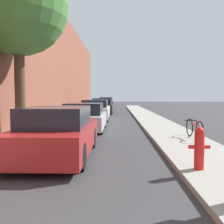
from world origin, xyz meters
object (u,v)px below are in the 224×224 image
at_px(parked_car_maroon, 106,103).
at_px(bicycle, 194,129).
at_px(parked_car_white, 96,110).
at_px(parked_car_red, 58,133).
at_px(parked_car_black, 102,106).
at_px(street_tree_near, 18,6).
at_px(parked_car_navy, 104,105).
at_px(fire_hydrant, 199,148).
at_px(parked_car_silver, 85,118).

relative_size(parked_car_maroon, bicycle, 2.70).
bearing_deg(parked_car_white, parked_car_red, -90.50).
height_order(parked_car_black, street_tree_near, street_tree_near).
distance_m(parked_car_navy, bicycle, 21.07).
bearing_deg(parked_car_black, fire_hydrant, -80.29).
distance_m(parked_car_white, bicycle, 9.19).
distance_m(parked_car_red, parked_car_navy, 23.01).
xyz_separation_m(parked_car_white, street_tree_near, (-2.28, -7.48, 4.41)).
relative_size(parked_car_red, parked_car_silver, 1.02).
distance_m(street_tree_near, fire_hydrant, 8.43).
bearing_deg(parked_car_maroon, parked_car_navy, -89.86).
xyz_separation_m(street_tree_near, fire_hydrant, (5.49, -4.55, -4.49)).
bearing_deg(street_tree_near, parked_car_black, 80.25).
bearing_deg(fire_hydrant, bicycle, 74.77).
relative_size(parked_car_white, street_tree_near, 0.63).
bearing_deg(parked_car_black, parked_car_white, -90.74).
xyz_separation_m(parked_car_navy, fire_hydrant, (3.28, -24.51, -0.08)).
bearing_deg(bicycle, street_tree_near, 170.42).
height_order(parked_car_navy, fire_hydrant, parked_car_navy).
height_order(parked_car_white, parked_car_black, parked_car_black).
bearing_deg(parked_car_navy, parked_car_silver, -89.94).
relative_size(parked_car_red, bicycle, 2.48).
relative_size(parked_car_black, parked_car_navy, 1.05).
height_order(parked_car_silver, parked_car_black, parked_car_black).
height_order(parked_car_maroon, street_tree_near, street_tree_near).
height_order(parked_car_white, street_tree_near, street_tree_near).
height_order(parked_car_red, parked_car_maroon, parked_car_maroon).
distance_m(parked_car_red, bicycle, 4.98).
xyz_separation_m(parked_car_red, parked_car_black, (0.17, 16.79, 0.04)).
height_order(parked_car_silver, parked_car_white, parked_car_white).
bearing_deg(parked_car_maroon, bicycle, -80.60).
relative_size(parked_car_black, bicycle, 2.80).
distance_m(parked_car_silver, parked_car_navy, 17.74).
distance_m(street_tree_near, bicycle, 8.03).
distance_m(parked_car_silver, fire_hydrant, 7.52).
bearing_deg(parked_car_silver, street_tree_near, -135.00).
xyz_separation_m(parked_car_maroon, bicycle, (4.36, -26.34, -0.24)).
relative_size(parked_car_white, bicycle, 2.61).
bearing_deg(parked_car_maroon, street_tree_near, -94.88).
bearing_deg(parked_car_red, bicycle, 28.81).
bearing_deg(parked_car_silver, parked_car_navy, 90.06).
xyz_separation_m(parked_car_white, bicycle, (4.27, -8.13, -0.19)).
relative_size(parked_car_navy, parked_car_maroon, 0.99).
distance_m(parked_car_maroon, street_tree_near, 26.15).
bearing_deg(parked_car_navy, bicycle, -78.10).
relative_size(parked_car_silver, bicycle, 2.43).
distance_m(parked_car_red, parked_car_silver, 5.28).
distance_m(parked_car_maroon, bicycle, 26.70).
bearing_deg(fire_hydrant, parked_car_silver, 115.73).
relative_size(parked_car_silver, fire_hydrant, 4.60).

